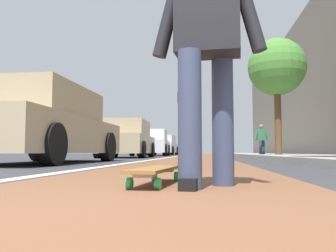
{
  "coord_description": "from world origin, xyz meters",
  "views": [
    {
      "loc": [
        -0.86,
        -0.35,
        0.22
      ],
      "look_at": [
        8.23,
        0.68,
        0.91
      ],
      "focal_mm": 36.92,
      "sensor_mm": 36.0,
      "label": 1
    }
  ],
  "objects_px": {
    "traffic_light": "(180,112)",
    "parked_car_end": "(163,146)",
    "skater_person": "(207,37)",
    "street_tree_mid": "(277,68)",
    "parked_car_mid": "(127,140)",
    "pedestrian_distant": "(262,138)",
    "parked_car_far": "(151,143)",
    "parked_car_near": "(44,126)",
    "skateboard": "(156,171)"
  },
  "relations": [
    {
      "from": "skater_person",
      "to": "parked_car_end",
      "type": "distance_m",
      "value": 24.13
    },
    {
      "from": "parked_car_end",
      "to": "street_tree_mid",
      "type": "xyz_separation_m",
      "value": [
        -12.14,
        -6.12,
        2.85
      ]
    },
    {
      "from": "skater_person",
      "to": "pedestrian_distant",
      "type": "xyz_separation_m",
      "value": [
        14.66,
        -2.58,
        -0.06
      ]
    },
    {
      "from": "parked_car_near",
      "to": "pedestrian_distant",
      "type": "height_order",
      "value": "pedestrian_distant"
    },
    {
      "from": "parked_car_mid",
      "to": "parked_car_far",
      "type": "relative_size",
      "value": 1.03
    },
    {
      "from": "parked_car_end",
      "to": "pedestrian_distant",
      "type": "distance_m",
      "value": 10.97
    },
    {
      "from": "parked_car_mid",
      "to": "pedestrian_distant",
      "type": "relative_size",
      "value": 2.76
    },
    {
      "from": "parked_car_near",
      "to": "traffic_light",
      "type": "relative_size",
      "value": 1.02
    },
    {
      "from": "street_tree_mid",
      "to": "parked_car_far",
      "type": "bearing_deg",
      "value": 45.39
    },
    {
      "from": "parked_car_mid",
      "to": "parked_car_end",
      "type": "relative_size",
      "value": 1.0
    },
    {
      "from": "parked_car_far",
      "to": "parked_car_end",
      "type": "distance_m",
      "value": 6.21
    },
    {
      "from": "parked_car_far",
      "to": "street_tree_mid",
      "type": "distance_m",
      "value": 8.91
    },
    {
      "from": "skateboard",
      "to": "parked_car_end",
      "type": "xyz_separation_m",
      "value": [
        23.75,
        3.0,
        0.62
      ]
    },
    {
      "from": "skateboard",
      "to": "pedestrian_distant",
      "type": "bearing_deg",
      "value": -11.38
    },
    {
      "from": "parked_car_near",
      "to": "street_tree_mid",
      "type": "relative_size",
      "value": 0.97
    },
    {
      "from": "traffic_light",
      "to": "parked_car_end",
      "type": "bearing_deg",
      "value": 42.67
    },
    {
      "from": "pedestrian_distant",
      "to": "traffic_light",
      "type": "bearing_deg",
      "value": 30.38
    },
    {
      "from": "skater_person",
      "to": "pedestrian_distant",
      "type": "bearing_deg",
      "value": -9.96
    },
    {
      "from": "skateboard",
      "to": "parked_car_near",
      "type": "xyz_separation_m",
      "value": [
        4.28,
        2.91,
        0.64
      ]
    },
    {
      "from": "skater_person",
      "to": "parked_car_end",
      "type": "height_order",
      "value": "skater_person"
    },
    {
      "from": "parked_car_end",
      "to": "parked_car_mid",
      "type": "bearing_deg",
      "value": -179.27
    },
    {
      "from": "parked_car_end",
      "to": "pedestrian_distant",
      "type": "relative_size",
      "value": 2.76
    },
    {
      "from": "traffic_light",
      "to": "street_tree_mid",
      "type": "bearing_deg",
      "value": -156.06
    },
    {
      "from": "street_tree_mid",
      "to": "pedestrian_distant",
      "type": "height_order",
      "value": "street_tree_mid"
    },
    {
      "from": "parked_car_far",
      "to": "traffic_light",
      "type": "xyz_separation_m",
      "value": [
        4.69,
        -1.3,
        2.37
      ]
    },
    {
      "from": "parked_car_far",
      "to": "parked_car_near",
      "type": "bearing_deg",
      "value": 179.95
    },
    {
      "from": "skateboard",
      "to": "parked_car_near",
      "type": "height_order",
      "value": "parked_car_near"
    },
    {
      "from": "skater_person",
      "to": "parked_car_near",
      "type": "xyz_separation_m",
      "value": [
        4.43,
        3.25,
        -0.21
      ]
    },
    {
      "from": "skater_person",
      "to": "parked_car_mid",
      "type": "distance_m",
      "value": 11.82
    },
    {
      "from": "skateboard",
      "to": "parked_car_far",
      "type": "relative_size",
      "value": 0.21
    },
    {
      "from": "skateboard",
      "to": "parked_car_mid",
      "type": "distance_m",
      "value": 11.6
    },
    {
      "from": "parked_car_near",
      "to": "parked_car_end",
      "type": "xyz_separation_m",
      "value": [
        19.47,
        0.09,
        -0.02
      ]
    },
    {
      "from": "parked_car_mid",
      "to": "traffic_light",
      "type": "bearing_deg",
      "value": -6.44
    },
    {
      "from": "skater_person",
      "to": "traffic_light",
      "type": "bearing_deg",
      "value": 4.97
    },
    {
      "from": "parked_car_far",
      "to": "traffic_light",
      "type": "distance_m",
      "value": 5.41
    },
    {
      "from": "skater_person",
      "to": "parked_car_mid",
      "type": "relative_size",
      "value": 0.39
    },
    {
      "from": "parked_car_mid",
      "to": "street_tree_mid",
      "type": "height_order",
      "value": "street_tree_mid"
    },
    {
      "from": "parked_car_end",
      "to": "pedestrian_distant",
      "type": "bearing_deg",
      "value": -147.32
    },
    {
      "from": "skater_person",
      "to": "traffic_light",
      "type": "xyz_separation_m",
      "value": [
        22.37,
        1.95,
        2.16
      ]
    },
    {
      "from": "parked_car_mid",
      "to": "street_tree_mid",
      "type": "distance_m",
      "value": 6.62
    },
    {
      "from": "pedestrian_distant",
      "to": "parked_car_far",
      "type": "bearing_deg",
      "value": 62.57
    },
    {
      "from": "parked_car_far",
      "to": "parked_car_end",
      "type": "bearing_deg",
      "value": 0.97
    },
    {
      "from": "parked_car_near",
      "to": "pedestrian_distant",
      "type": "xyz_separation_m",
      "value": [
        10.24,
        -5.83,
        0.15
      ]
    },
    {
      "from": "traffic_light",
      "to": "street_tree_mid",
      "type": "height_order",
      "value": "street_tree_mid"
    },
    {
      "from": "parked_car_near",
      "to": "skateboard",
      "type": "bearing_deg",
      "value": -145.8
    },
    {
      "from": "skateboard",
      "to": "traffic_light",
      "type": "height_order",
      "value": "traffic_light"
    },
    {
      "from": "skateboard",
      "to": "street_tree_mid",
      "type": "relative_size",
      "value": 0.18
    },
    {
      "from": "skater_person",
      "to": "parked_car_mid",
      "type": "xyz_separation_m",
      "value": [
        11.38,
        3.19,
        -0.23
      ]
    },
    {
      "from": "parked_car_end",
      "to": "street_tree_mid",
      "type": "height_order",
      "value": "street_tree_mid"
    },
    {
      "from": "skateboard",
      "to": "street_tree_mid",
      "type": "height_order",
      "value": "street_tree_mid"
    }
  ]
}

